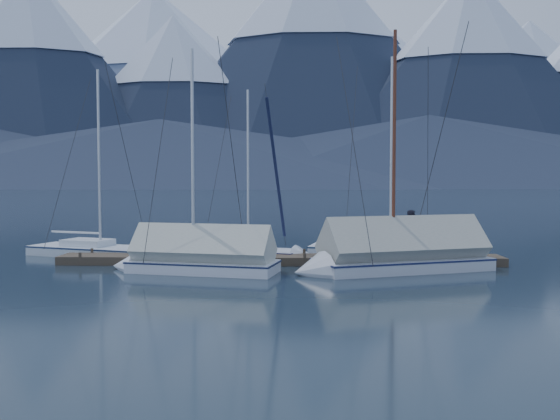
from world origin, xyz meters
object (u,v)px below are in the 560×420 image
object	(u,v)px
sailboat_open_mid	(257,255)
person	(412,233)
sailboat_covered_far	(190,260)
sailboat_open_left	(110,253)
sailboat_covered_near	(389,258)
sailboat_open_right	(402,253)

from	to	relation	value
sailboat_open_mid	person	distance (m)	6.71
sailboat_covered_far	sailboat_open_left	bearing A→B (deg)	136.18
sailboat_open_left	sailboat_covered_far	bearing A→B (deg)	-43.82
sailboat_covered_near	sailboat_covered_far	bearing A→B (deg)	-177.26
sailboat_open_right	sailboat_open_mid	bearing A→B (deg)	-175.44
sailboat_open_left	sailboat_open_right	size ratio (longest dim) A/B	0.94
person	sailboat_covered_near	bearing A→B (deg)	168.73
sailboat_open_left	sailboat_open_mid	distance (m)	6.63
sailboat_covered_far	sailboat_covered_near	bearing A→B (deg)	2.74
sailboat_open_mid	sailboat_covered_near	bearing A→B (deg)	-34.08
sailboat_open_mid	sailboat_open_right	distance (m)	6.42
sailboat_open_right	sailboat_covered_far	world-z (taller)	sailboat_open_right
sailboat_open_mid	sailboat_open_right	size ratio (longest dim) A/B	0.83
sailboat_open_right	sailboat_covered_near	world-z (taller)	sailboat_covered_near
sailboat_open_right	sailboat_covered_near	distance (m)	4.21
sailboat_open_left	person	size ratio (longest dim) A/B	4.91
sailboat_open_mid	sailboat_covered_near	size ratio (longest dim) A/B	0.81
sailboat_open_mid	sailboat_open_left	bearing A→B (deg)	177.15
person	sailboat_open_right	bearing A→B (deg)	21.68
sailboat_open_mid	sailboat_covered_far	xyz separation A→B (m)	(-2.25, -3.87, 0.30)
sailboat_open_right	sailboat_covered_far	xyz separation A→B (m)	(-8.64, -4.38, 0.27)
sailboat_covered_near	sailboat_covered_far	size ratio (longest dim) A/B	1.10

